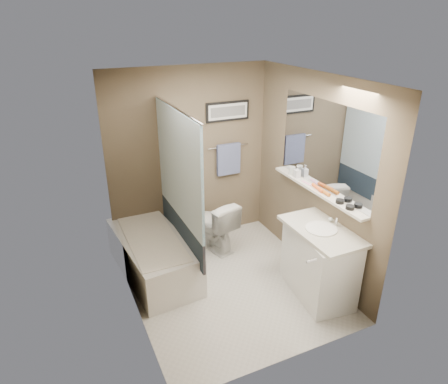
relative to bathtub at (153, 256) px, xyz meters
name	(u,v)px	position (x,y,z in m)	size (l,w,h in m)	color
ground	(229,284)	(0.75, -0.60, -0.25)	(2.50, 2.50, 0.00)	beige
ceiling	(231,80)	(0.75, -0.60, 2.13)	(2.20, 2.50, 0.04)	white
wall_back	(190,158)	(0.75, 0.63, 0.95)	(2.20, 0.04, 2.40)	brown
wall_front	(294,249)	(0.75, -1.83, 0.95)	(2.20, 0.04, 2.40)	brown
wall_left	(130,212)	(-0.33, -0.60, 0.95)	(0.04, 2.50, 2.40)	brown
wall_right	(313,177)	(1.83, -0.60, 0.95)	(0.04, 2.50, 2.40)	brown
tile_surround	(120,210)	(-0.34, -0.10, 0.75)	(0.02, 1.55, 2.00)	#BAAB8C
curtain_rod	(176,108)	(0.35, -0.10, 1.80)	(0.02, 0.02, 1.55)	silver
curtain_upper	(179,166)	(0.35, -0.10, 1.15)	(0.03, 1.45, 1.28)	white
curtain_lower	(182,230)	(0.35, -0.10, 0.33)	(0.03, 1.45, 0.36)	#233342
mirror	(325,146)	(1.84, -0.75, 1.37)	(0.02, 1.60, 1.00)	silver
shelf	(316,190)	(1.79, -0.75, 0.85)	(0.12, 1.60, 0.03)	silver
towel_bar	(228,146)	(1.30, 0.62, 1.05)	(0.02, 0.02, 0.60)	silver
towel	(229,159)	(1.30, 0.60, 0.87)	(0.34, 0.05, 0.44)	#8492C0
art_frame	(228,111)	(1.30, 0.63, 1.53)	(0.62, 0.03, 0.26)	black
art_mat	(228,111)	(1.30, 0.62, 1.53)	(0.56, 0.00, 0.20)	white
art_image	(228,112)	(1.30, 0.62, 1.53)	(0.50, 0.00, 0.13)	#595959
door	(345,255)	(1.30, -1.84, 0.75)	(0.80, 0.02, 2.00)	silver
door_handle	(311,261)	(0.97, -1.79, 0.75)	(0.02, 0.02, 0.10)	silver
bathtub	(153,256)	(0.00, 0.00, 0.00)	(0.70, 1.50, 0.50)	silver
tub_rim	(152,238)	(0.00, 0.00, 0.25)	(0.56, 1.36, 0.02)	white
toilet	(214,224)	(0.91, 0.24, 0.11)	(0.40, 0.70, 0.72)	silver
vanity	(319,263)	(1.60, -1.15, 0.15)	(0.50, 0.90, 0.80)	white
countertop	(322,231)	(1.59, -1.15, 0.57)	(0.54, 0.96, 0.04)	beige
sink_basin	(321,229)	(1.58, -1.15, 0.60)	(0.34, 0.34, 0.01)	white
faucet_spout	(337,222)	(1.78, -1.15, 0.64)	(0.02, 0.02, 0.10)	silver
faucet_knob	(331,219)	(1.78, -1.05, 0.62)	(0.05, 0.05, 0.05)	white
candle_bowl_near	(350,207)	(1.79, -1.31, 0.89)	(0.09, 0.09, 0.04)	black
candle_bowl_far	(340,201)	(1.79, -1.16, 0.89)	(0.09, 0.09, 0.04)	black
hair_brush_front	(324,191)	(1.79, -0.88, 0.89)	(0.04, 0.04, 0.22)	#CB651C
hair_brush_back	(318,188)	(1.79, -0.77, 0.89)	(0.04, 0.04, 0.22)	orange
pink_comb	(307,183)	(1.79, -0.56, 0.87)	(0.03, 0.16, 0.01)	#FE9BC6
glass_jar	(292,171)	(1.79, -0.24, 0.92)	(0.08, 0.08, 0.10)	silver
soap_bottle	(297,172)	(1.79, -0.35, 0.94)	(0.07, 0.07, 0.15)	#999999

